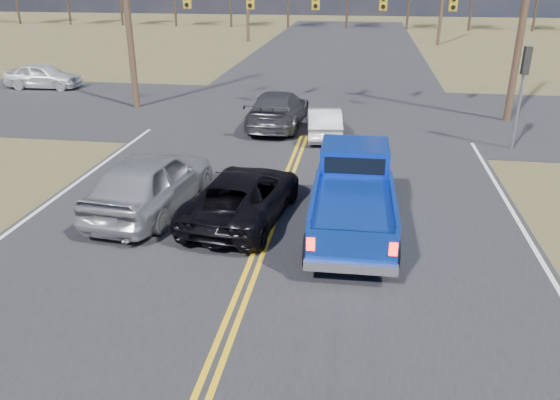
# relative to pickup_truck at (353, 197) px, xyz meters

# --- Properties ---
(ground) EXTENTS (160.00, 160.00, 0.00)m
(ground) POSITION_rel_pickup_truck_xyz_m (-2.22, -5.27, -1.00)
(ground) COLOR brown
(ground) RESTS_ON ground
(road_main) EXTENTS (14.00, 120.00, 0.02)m
(road_main) POSITION_rel_pickup_truck_xyz_m (-2.22, 4.73, -1.00)
(road_main) COLOR #28282B
(road_main) RESTS_ON ground
(road_cross) EXTENTS (120.00, 12.00, 0.02)m
(road_cross) POSITION_rel_pickup_truck_xyz_m (-2.22, 12.73, -1.00)
(road_cross) COLOR #28282B
(road_cross) RESTS_ON ground
(signal_gantry) EXTENTS (19.60, 4.83, 10.00)m
(signal_gantry) POSITION_rel_pickup_truck_xyz_m (-1.72, 12.52, 4.06)
(signal_gantry) COLOR #473323
(signal_gantry) RESTS_ON ground
(utility_poles) EXTENTS (19.60, 58.32, 10.00)m
(utility_poles) POSITION_rel_pickup_truck_xyz_m (-2.22, 11.73, 4.23)
(utility_poles) COLOR #473323
(utility_poles) RESTS_ON ground
(pickup_truck) EXTENTS (2.27, 5.53, 2.06)m
(pickup_truck) POSITION_rel_pickup_truck_xyz_m (0.00, 0.00, 0.00)
(pickup_truck) COLOR black
(pickup_truck) RESTS_ON ground
(silver_suv) EXTENTS (2.62, 5.41, 1.78)m
(silver_suv) POSITION_rel_pickup_truck_xyz_m (-5.75, 0.57, -0.11)
(silver_suv) COLOR gray
(silver_suv) RESTS_ON ground
(black_suv) EXTENTS (2.89, 5.23, 1.39)m
(black_suv) POSITION_rel_pickup_truck_xyz_m (-3.02, 0.39, -0.31)
(black_suv) COLOR black
(black_suv) RESTS_ON ground
(white_car_queue) EXTENTS (1.77, 3.96, 1.26)m
(white_car_queue) POSITION_rel_pickup_truck_xyz_m (-1.42, 8.88, -0.37)
(white_car_queue) COLOR silver
(white_car_queue) RESTS_ON ground
(dgrey_car_queue) EXTENTS (2.37, 5.46, 1.56)m
(dgrey_car_queue) POSITION_rel_pickup_truck_xyz_m (-3.56, 10.23, -0.22)
(dgrey_car_queue) COLOR #39393E
(dgrey_car_queue) RESTS_ON ground
(cross_car_west) EXTENTS (1.85, 4.37, 1.48)m
(cross_car_west) POSITION_rel_pickup_truck_xyz_m (-18.48, 16.52, -0.26)
(cross_car_west) COLOR silver
(cross_car_west) RESTS_ON ground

